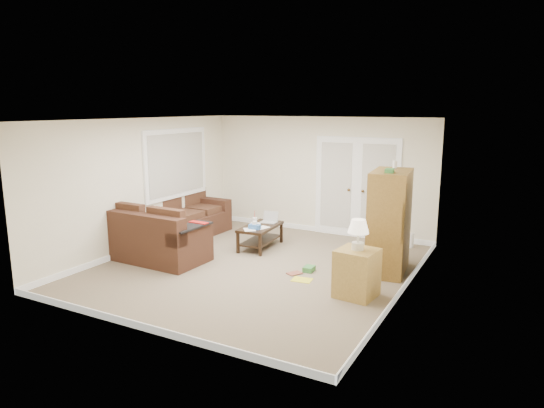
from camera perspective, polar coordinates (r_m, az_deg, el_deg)
The scene contains 17 objects.
floor at distance 8.39m, azimuth -1.87°, elevation -7.43°, with size 5.50×5.50×0.00m, color gray.
ceiling at distance 7.94m, azimuth -1.99°, elevation 9.90°, with size 5.00×5.50×0.02m, color white.
wall_left at distance 9.56m, azimuth -15.03°, elevation 2.24°, with size 0.02×5.50×2.50m, color white.
wall_right at distance 7.18m, azimuth 15.62°, elevation -0.73°, with size 0.02×5.50×2.50m, color white.
wall_back at distance 10.51m, azimuth 5.60°, elevation 3.38°, with size 5.00×0.02×2.50m, color white.
wall_front at distance 5.91m, azimuth -15.41°, elevation -3.28°, with size 5.00×0.02×2.50m, color white.
baseboards at distance 8.37m, azimuth -1.88°, elevation -7.10°, with size 5.00×5.50×0.10m, color white, non-canonical shape.
french_doors at distance 10.22m, azimuth 9.90°, elevation 1.82°, with size 1.80×0.05×2.13m.
window_left at distance 10.24m, azimuth -11.15°, elevation 4.70°, with size 0.05×1.92×1.42m.
sectional_sofa at distance 9.65m, azimuth -12.12°, elevation -2.95°, with size 2.00×3.01×0.91m.
coffee_table at distance 9.46m, azimuth -1.31°, elevation -3.71°, with size 0.62×1.12×0.74m.
tv_armoire at distance 8.20m, azimuth 13.63°, elevation -1.98°, with size 0.69×1.12×1.82m.
side_cabinet at distance 7.13m, azimuth 9.96°, elevation -7.55°, with size 0.60×0.60×1.14m.
space_heater at distance 9.86m, azimuth 15.95°, elevation -4.15°, with size 0.11×0.09×0.28m, color white.
floor_magazine at distance 7.80m, azimuth 3.55°, elevation -8.89°, with size 0.31×0.25×0.01m, color yellow.
floor_greenbox at distance 8.19m, azimuth 4.38°, elevation -7.61°, with size 0.16×0.21×0.09m, color #387D3A.
floor_book at distance 8.13m, azimuth 2.31°, elevation -7.99°, with size 0.17×0.24×0.02m, color brown.
Camera 1 is at (3.98, -6.87, 2.71)m, focal length 32.00 mm.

